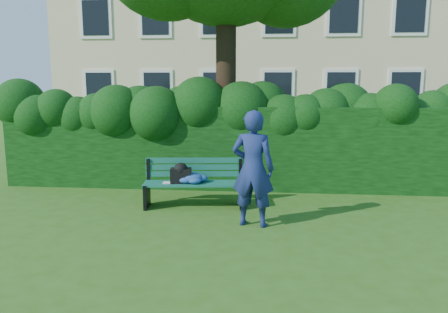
# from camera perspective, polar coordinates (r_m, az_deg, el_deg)

# --- Properties ---
(ground) EXTENTS (80.00, 80.00, 0.00)m
(ground) POSITION_cam_1_polar(r_m,az_deg,el_deg) (7.75, -0.43, -7.69)
(ground) COLOR #315914
(ground) RESTS_ON ground
(apartment_building) EXTENTS (16.00, 8.08, 12.00)m
(apartment_building) POSITION_cam_1_polar(r_m,az_deg,el_deg) (21.67, 3.61, 19.53)
(apartment_building) COLOR beige
(apartment_building) RESTS_ON ground
(hedge) EXTENTS (10.00, 1.00, 1.80)m
(hedge) POSITION_cam_1_polar(r_m,az_deg,el_deg) (9.69, 0.91, 1.31)
(hedge) COLOR black
(hedge) RESTS_ON ground
(park_bench) EXTENTS (1.91, 0.75, 0.89)m
(park_bench) POSITION_cam_1_polar(r_m,az_deg,el_deg) (8.19, -4.31, -3.13)
(park_bench) COLOR #0F4F40
(park_bench) RESTS_ON ground
(man_reading) EXTENTS (0.76, 0.57, 1.89)m
(man_reading) POSITION_cam_1_polar(r_m,az_deg,el_deg) (7.02, 3.80, -1.60)
(man_reading) COLOR navy
(man_reading) RESTS_ON ground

